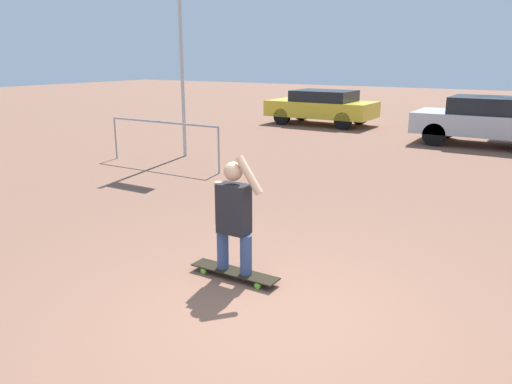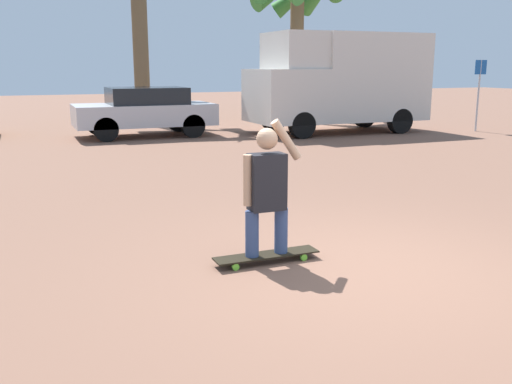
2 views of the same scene
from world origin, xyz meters
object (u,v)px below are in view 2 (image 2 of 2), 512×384
(skateboard, at_px, (267,255))
(parked_car_silver, at_px, (145,110))
(street_sign, at_px, (479,86))
(person_skateboarder, at_px, (267,186))
(camper_van, at_px, (340,80))

(skateboard, bearing_deg, parked_car_silver, 84.37)
(parked_car_silver, distance_m, street_sign, 10.39)
(person_skateboarder, distance_m, camper_van, 12.50)
(skateboard, distance_m, camper_van, 12.57)
(camper_van, bearing_deg, street_sign, -19.27)
(skateboard, xyz_separation_m, person_skateboarder, (-0.00, -0.00, 0.75))
(skateboard, height_order, street_sign, street_sign)
(skateboard, bearing_deg, street_sign, 38.53)
(camper_van, xyz_separation_m, street_sign, (4.17, -1.46, -0.19))
(person_skateboarder, relative_size, parked_car_silver, 0.35)
(person_skateboarder, bearing_deg, parked_car_silver, 84.36)
(person_skateboarder, xyz_separation_m, street_sign, (11.15, 8.88, 0.62))
(skateboard, relative_size, camper_van, 0.21)
(person_skateboarder, bearing_deg, skateboard, 0.00)
(person_skateboarder, xyz_separation_m, parked_car_silver, (1.14, 11.57, -0.05))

